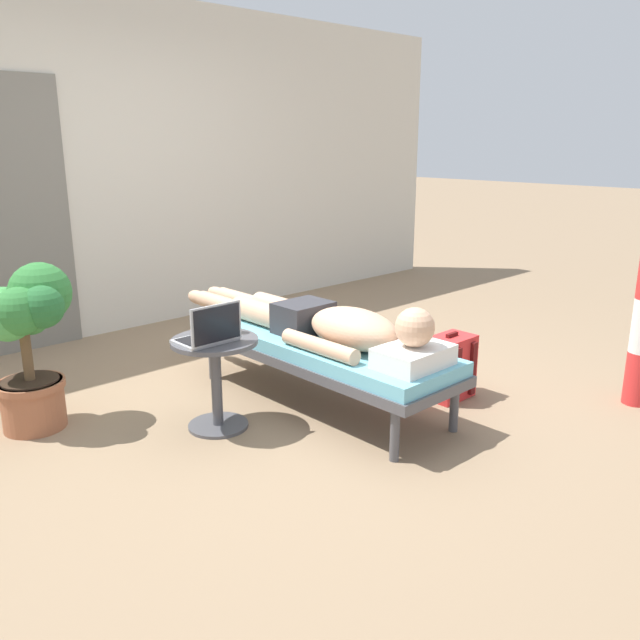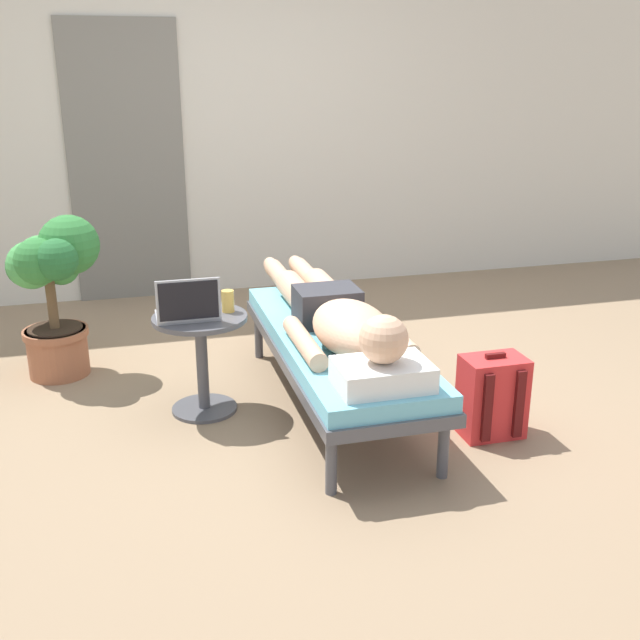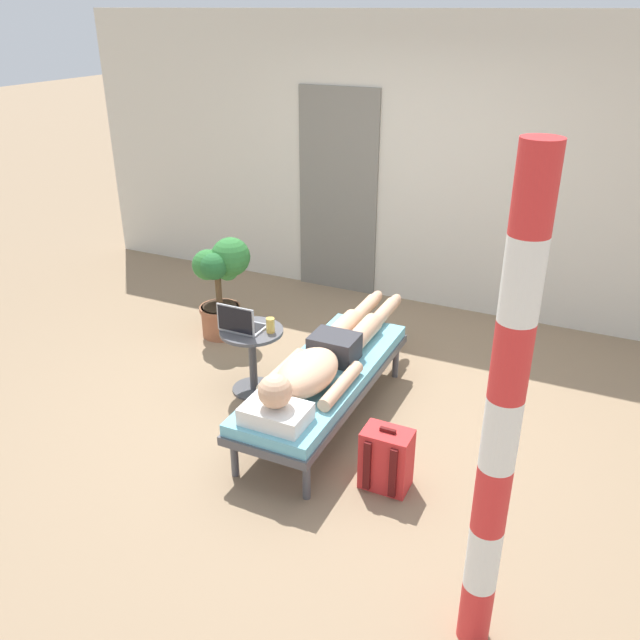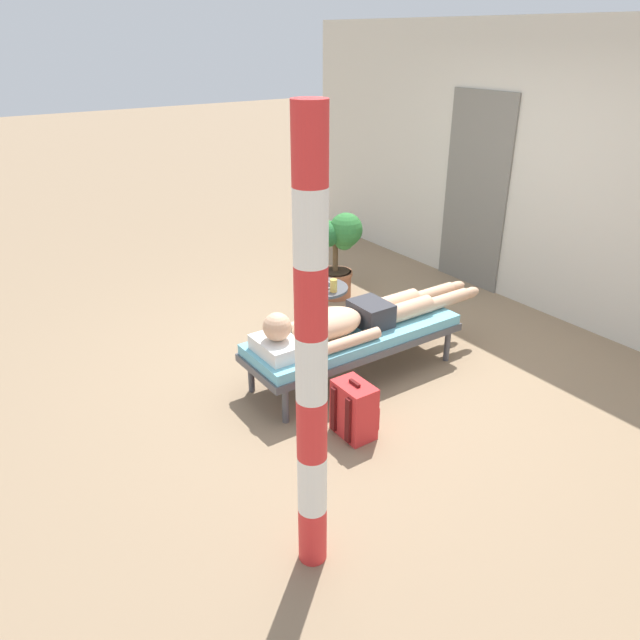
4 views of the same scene
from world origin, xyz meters
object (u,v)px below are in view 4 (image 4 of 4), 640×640
object	(u,v)px
backpack	(354,410)
lounge_chair	(354,337)
person_reclining	(352,319)
drink_glass	(334,285)
potted_plant	(338,244)
porch_post	(311,368)
side_table	(321,304)
laptop	(312,280)

from	to	relation	value
backpack	lounge_chair	bearing A→B (deg)	142.87
lounge_chair	person_reclining	bearing A→B (deg)	-90.00
drink_glass	potted_plant	xyz separation A→B (m)	(-0.90, 0.70, -0.00)
potted_plant	porch_post	xyz separation A→B (m)	(2.83, -2.21, 0.59)
side_table	drink_glass	world-z (taller)	drink_glass
drink_glass	backpack	size ratio (longest dim) A/B	0.26
person_reclining	laptop	distance (m)	0.75
backpack	porch_post	size ratio (longest dim) A/B	0.18
lounge_chair	side_table	world-z (taller)	side_table
side_table	laptop	size ratio (longest dim) A/B	1.69
backpack	drink_glass	bearing A→B (deg)	150.60
potted_plant	laptop	bearing A→B (deg)	-48.34
backpack	side_table	bearing A→B (deg)	154.39
person_reclining	side_table	world-z (taller)	person_reclining
potted_plant	lounge_chair	bearing A→B (deg)	-31.38
side_table	drink_glass	distance (m)	0.27
person_reclining	backpack	size ratio (longest dim) A/B	5.12
side_table	lounge_chair	bearing A→B (deg)	-12.00
side_table	backpack	size ratio (longest dim) A/B	1.23
lounge_chair	potted_plant	xyz separation A→B (m)	(-1.42, 0.87, 0.23)
laptop	lounge_chair	bearing A→B (deg)	-7.13
side_table	potted_plant	distance (m)	1.07
backpack	potted_plant	xyz separation A→B (m)	(-2.07, 1.36, 0.38)
side_table	porch_post	xyz separation A→B (m)	(2.07, -1.49, 0.81)
lounge_chair	backpack	size ratio (longest dim) A/B	4.28
potted_plant	porch_post	distance (m)	3.64
lounge_chair	laptop	world-z (taller)	laptop
laptop	porch_post	distance (m)	2.64
side_table	drink_glass	xyz separation A→B (m)	(0.15, 0.03, 0.22)
lounge_chair	potted_plant	distance (m)	1.68
side_table	backpack	world-z (taller)	side_table
lounge_chair	laptop	xyz separation A→B (m)	(-0.73, 0.09, 0.24)
side_table	laptop	distance (m)	0.24
laptop	potted_plant	size ratio (longest dim) A/B	0.33
porch_post	potted_plant	bearing A→B (deg)	141.92
lounge_chair	side_table	bearing A→B (deg)	168.00
person_reclining	side_table	distance (m)	0.71
person_reclining	porch_post	world-z (taller)	porch_post
lounge_chair	person_reclining	size ratio (longest dim) A/B	0.84
person_reclining	potted_plant	size ratio (longest dim) A/B	2.34
lounge_chair	person_reclining	xyz separation A→B (m)	(0.00, -0.03, 0.17)
laptop	porch_post	world-z (taller)	porch_post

